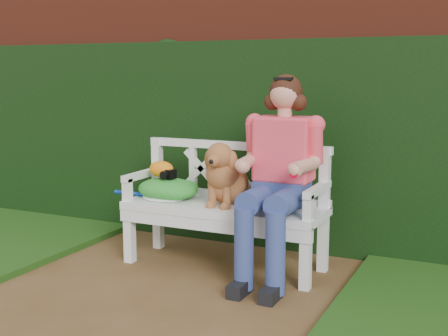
% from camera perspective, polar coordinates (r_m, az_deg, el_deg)
% --- Properties ---
extents(ground, '(60.00, 60.00, 0.00)m').
position_cam_1_polar(ground, '(3.81, -8.62, -13.30)').
color(ground, '#563719').
extents(brick_wall, '(10.00, 0.30, 2.20)m').
position_cam_1_polar(brick_wall, '(5.21, 2.79, 5.33)').
color(brick_wall, maroon).
rests_on(brick_wall, ground).
extents(ivy_hedge, '(10.00, 0.18, 1.70)m').
position_cam_1_polar(ivy_hedge, '(5.04, 1.81, 2.34)').
color(ivy_hedge, black).
rests_on(ivy_hedge, ground).
extents(garden_bench, '(1.62, 0.73, 0.48)m').
position_cam_1_polar(garden_bench, '(4.49, 0.00, -6.43)').
color(garden_bench, white).
rests_on(garden_bench, ground).
extents(seated_woman, '(0.82, 0.95, 1.42)m').
position_cam_1_polar(seated_woman, '(4.20, 5.48, -0.99)').
color(seated_woman, red).
rests_on(seated_woman, ground).
extents(dog, '(0.42, 0.50, 0.48)m').
position_cam_1_polar(dog, '(4.37, 0.22, -0.44)').
color(dog, olive).
rests_on(dog, garden_bench).
extents(tennis_racket, '(0.71, 0.49, 0.03)m').
position_cam_1_polar(tennis_racket, '(4.65, -6.06, -2.70)').
color(tennis_racket, white).
rests_on(tennis_racket, garden_bench).
extents(green_bag, '(0.54, 0.45, 0.17)m').
position_cam_1_polar(green_bag, '(4.62, -5.38, -1.93)').
color(green_bag, '#2B7E34').
rests_on(green_bag, garden_bench).
extents(camera_item, '(0.12, 0.09, 0.07)m').
position_cam_1_polar(camera_item, '(4.58, -5.32, -0.55)').
color(camera_item, black).
rests_on(camera_item, green_bag).
extents(baseball_glove, '(0.23, 0.20, 0.13)m').
position_cam_1_polar(baseball_glove, '(4.62, -5.99, -0.10)').
color(baseball_glove, orange).
rests_on(baseball_glove, green_bag).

